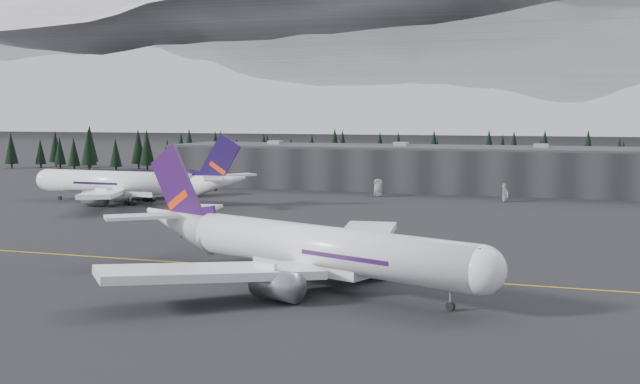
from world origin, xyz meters
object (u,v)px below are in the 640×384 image
(gse_vehicle_a, at_px, (378,194))
(gse_vehicle_b, at_px, (505,199))
(terminal, at_px, (434,168))
(jet_parked, at_px, (136,183))
(jet_main, at_px, (296,245))

(gse_vehicle_a, xyz_separation_m, gse_vehicle_b, (33.63, -2.75, 0.16))
(terminal, height_order, jet_parked, jet_parked)
(terminal, xyz_separation_m, gse_vehicle_a, (-10.47, -24.98, -5.65))
(terminal, bearing_deg, gse_vehicle_b, -50.14)
(jet_main, bearing_deg, gse_vehicle_b, 102.41)
(terminal, relative_size, jet_main, 2.73)
(terminal, relative_size, jet_parked, 2.67)
(gse_vehicle_b, bearing_deg, jet_main, -17.11)
(jet_main, height_order, gse_vehicle_b, jet_main)
(jet_parked, height_order, gse_vehicle_b, jet_parked)
(terminal, height_order, gse_vehicle_b, terminal)
(jet_main, distance_m, gse_vehicle_a, 111.66)
(terminal, distance_m, gse_vehicle_b, 36.55)
(terminal, xyz_separation_m, jet_parked, (-63.18, -60.18, -1.34))
(jet_parked, distance_m, gse_vehicle_b, 92.33)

